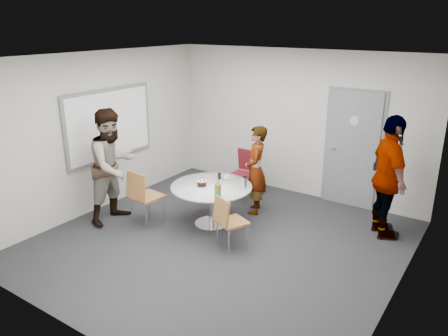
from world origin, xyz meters
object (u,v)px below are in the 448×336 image
Objects in this scene: person_main at (256,170)px; table at (212,192)px; whiteboard at (110,125)px; person_right at (388,178)px; chair_far at (245,169)px; person_left at (113,166)px; chair_near_right at (227,218)px; chair_near_left at (142,193)px; door at (352,150)px.

table is at bearing -46.28° from person_main.
whiteboard reaches higher than person_right.
person_right is at bearing 176.67° from chair_far.
chair_near_right is at bearing -84.97° from person_left.
chair_near_left is at bearing -82.79° from person_left.
chair_far is at bearing 97.67° from table.
person_main is at bearing 128.47° from chair_near_right.
whiteboard reaches higher than person_left.
whiteboard is 1.00× the size of person_right.
person_main is 2.36m from person_left.
person_right reaches higher than table.
chair_far is at bearing 53.47° from person_right.
chair_near_right is 2.15m from person_left.
door is 1.94m from chair_far.
chair_far is 0.49× the size of person_left.
table is (-1.54, -2.07, -0.44)m from door.
door is 1.24m from person_right.
chair_near_right is 1.99m from chair_far.
person_right is at bearing 17.45° from whiteboard.
person_left reaches higher than chair_far.
chair_near_right is 0.43× the size of person_right.
chair_near_left is at bearing 84.81° from person_right.
person_main is at bearing 69.91° from table.
chair_near_left reaches higher than chair_near_right.
person_main is (0.48, -0.44, 0.20)m from chair_far.
chair_near_left is 0.66m from person_left.
person_main is at bearing 57.30° from chair_near_left.
person_left is at bearing -150.44° from chair_near_right.
door reaches higher than whiteboard.
chair_near_right is 1.44m from person_main.
table is 1.30m from chair_far.
table is (2.02, 0.21, -0.87)m from whiteboard.
chair_near_left is 2.06m from chair_far.
person_left is (-1.76, -1.56, 0.18)m from person_main.
door reaches higher than person_main.
person_left is at bearing -41.31° from whiteboard.
person_left is (-0.55, -0.07, 0.37)m from chair_near_left.
chair_near_right is 0.43× the size of person_left.
whiteboard is 2.07× the size of chair_far.
chair_near_left is 0.50× the size of person_left.
door is at bearing -156.18° from chair_far.
table is at bearing 41.97° from chair_near_left.
table is 2.69m from person_right.
person_left is 4.28m from person_right.
chair_near_left is at bearing -131.94° from door.
chair_far is at bearing -32.54° from person_left.
person_main is at bearing 64.97° from person_right.
whiteboard is 0.92m from person_left.
chair_near_right is 0.89× the size of chair_far.
whiteboard is 2.65m from person_main.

